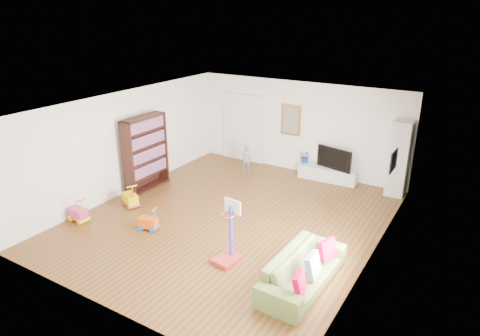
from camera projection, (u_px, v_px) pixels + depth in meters
The scene contains 25 objects.
floor at pixel (231, 219), 10.06m from camera, with size 6.50×7.50×0.00m, color brown.
ceiling at pixel (230, 106), 9.11m from camera, with size 6.50×7.50×0.00m, color white.
wall_back at pixel (299, 127), 12.58m from camera, with size 6.50×0.00×2.70m, color white.
wall_front at pixel (100, 237), 6.59m from camera, with size 6.50×0.00×2.70m, color white.
wall_left at pixel (126, 143), 11.17m from camera, with size 0.00×7.50×2.70m, color silver.
wall_right at pixel (377, 196), 8.01m from camera, with size 0.00×7.50×2.70m, color white.
navy_accent at pixel (396, 151), 8.96m from camera, with size 0.01×3.20×1.70m, color black.
olive_wainscot at pixel (389, 209), 9.43m from camera, with size 0.01×3.20×1.00m, color brown.
doorway at pixel (243, 129), 13.58m from camera, with size 1.45×0.06×2.10m, color white.
painting_back at pixel (291, 120), 12.60m from camera, with size 0.62×0.06×0.92m, color gold.
artwork_right at pixel (394, 161), 9.25m from camera, with size 0.04×0.56×0.46m, color #7F3F8C.
media_console at pixel (328, 174), 12.23m from camera, with size 1.66×0.42×0.39m, color silver.
tall_cabinet at pixel (399, 159), 11.02m from camera, with size 0.47×0.47×2.01m, color silver.
bookshelf at pixel (146, 153), 11.40m from camera, with size 0.36×1.38×2.02m, color #33150F.
sofa at pixel (303, 270), 7.57m from camera, with size 2.13×0.83×0.62m, color olive.
basketball_hoop at pixel (226, 233), 8.14m from camera, with size 0.44×0.53×1.28m, color #A92327.
ride_on_yellow at pixel (130, 195), 10.60m from camera, with size 0.46×0.28×0.61m, color #E3C800.
ride_on_orange at pixel (148, 219), 9.49m from camera, with size 0.40×0.25×0.53m, color #F15509.
ride_on_pink at pixel (78, 209), 9.86m from camera, with size 0.45×0.28×0.60m, color #D1356A.
child at pixel (246, 158), 12.86m from camera, with size 0.30×0.20×0.82m, color gray.
tv at pixel (336, 158), 12.01m from camera, with size 1.08×0.14×0.62m, color black.
vase_plant at pixel (305, 157), 12.47m from camera, with size 0.35×0.30×0.39m, color #113895.
pillow_left at pixel (300, 284), 6.89m from camera, with size 0.10×0.37×0.37m, color #B80032.
pillow_center at pixel (313, 265), 7.38m from camera, with size 0.11×0.40×0.40m, color silver.
pillow_right at pixel (328, 249), 7.87m from camera, with size 0.10×0.38×0.38m, color #BA0030.
Camera 1 is at (4.85, -7.57, 4.67)m, focal length 32.00 mm.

